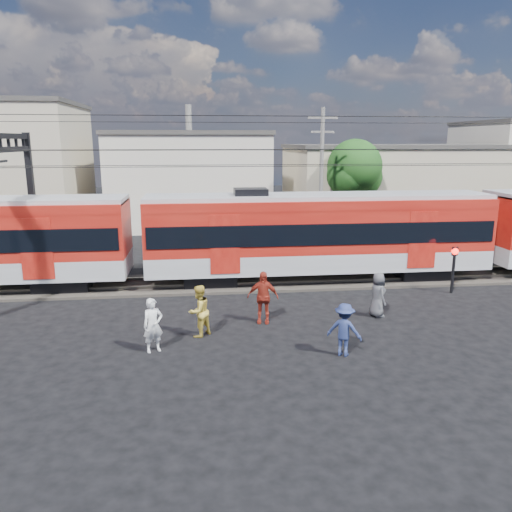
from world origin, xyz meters
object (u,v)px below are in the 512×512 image
(commuter_train, at_px, (323,232))
(pedestrian_a, at_px, (153,325))
(pedestrian_c, at_px, (344,330))
(crossing_signal, at_px, (454,261))

(commuter_train, xyz_separation_m, pedestrian_a, (-7.32, -7.45, -1.52))
(commuter_train, relative_size, pedestrian_c, 29.61)
(commuter_train, bearing_deg, crossing_signal, -26.24)
(commuter_train, distance_m, pedestrian_c, 8.70)
(commuter_train, distance_m, crossing_signal, 5.95)
(pedestrian_a, distance_m, pedestrian_c, 6.04)
(commuter_train, bearing_deg, pedestrian_a, -134.49)
(pedestrian_a, bearing_deg, crossing_signal, -1.41)
(crossing_signal, bearing_deg, pedestrian_c, -138.60)
(pedestrian_a, bearing_deg, pedestrian_c, -31.97)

